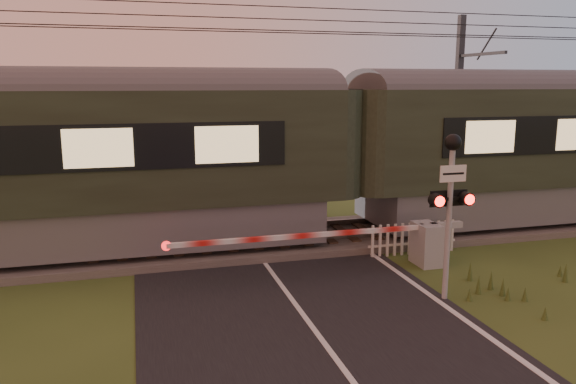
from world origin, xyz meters
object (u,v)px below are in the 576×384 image
object	(u,v)px
catenary_mast	(458,111)
train	(343,151)
boom_gate	(412,242)
picket_fence	(413,238)
crossing_signal	(451,188)

from	to	relation	value
catenary_mast	train	bearing A→B (deg)	-155.31
boom_gate	picket_fence	size ratio (longest dim) A/B	2.92
catenary_mast	boom_gate	bearing A→B (deg)	-129.93
crossing_signal	picket_fence	size ratio (longest dim) A/B	1.37
train	boom_gate	world-z (taller)	train
crossing_signal	picket_fence	xyz separation A→B (m)	(0.81, 2.88, -1.85)
train	boom_gate	distance (m)	3.36
crossing_signal	catenary_mast	world-z (taller)	catenary_mast
picket_fence	catenary_mast	size ratio (longest dim) A/B	0.38
crossing_signal	catenary_mast	distance (m)	8.37
catenary_mast	crossing_signal	bearing A→B (deg)	-122.52
train	crossing_signal	bearing A→B (deg)	-85.60
picket_fence	crossing_signal	bearing A→B (deg)	-105.64
train	crossing_signal	distance (m)	4.79
crossing_signal	picket_fence	distance (m)	3.52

